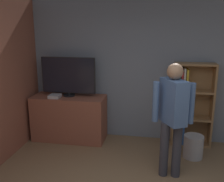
# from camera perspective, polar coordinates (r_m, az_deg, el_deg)

# --- Properties ---
(wall_back) EXTENTS (6.42, 0.06, 2.70)m
(wall_back) POSITION_cam_1_polar(r_m,az_deg,el_deg) (5.02, 7.52, 4.48)
(wall_back) COLOR gray
(wall_back) RESTS_ON ground_plane
(tv_ledge) EXTENTS (1.38, 0.58, 0.86)m
(tv_ledge) POSITION_cam_1_polar(r_m,az_deg,el_deg) (5.19, -9.22, -5.76)
(tv_ledge) COLOR #93513D
(tv_ledge) RESTS_ON ground_plane
(television) EXTENTS (1.04, 0.22, 0.74)m
(television) POSITION_cam_1_polar(r_m,az_deg,el_deg) (5.00, -9.48, 3.18)
(television) COLOR black
(television) RESTS_ON tv_ledge
(game_console) EXTENTS (0.20, 0.22, 0.06)m
(game_console) POSITION_cam_1_polar(r_m,az_deg,el_deg) (5.01, -12.35, -1.11)
(game_console) COLOR silver
(game_console) RESTS_ON tv_ledge
(bookshelf) EXTENTS (0.72, 0.28, 1.54)m
(bookshelf) POSITION_cam_1_polar(r_m,az_deg,el_deg) (5.01, 16.21, -3.04)
(bookshelf) COLOR #997047
(bookshelf) RESTS_ON ground_plane
(person) EXTENTS (0.58, 0.49, 1.69)m
(person) POSITION_cam_1_polar(r_m,az_deg,el_deg) (3.79, 13.08, -4.41)
(person) COLOR #383842
(person) RESTS_ON ground_plane
(waste_bin) EXTENTS (0.33, 0.33, 0.39)m
(waste_bin) POSITION_cam_1_polar(r_m,az_deg,el_deg) (4.72, 17.27, -11.46)
(waste_bin) COLOR #B7B7BC
(waste_bin) RESTS_ON ground_plane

